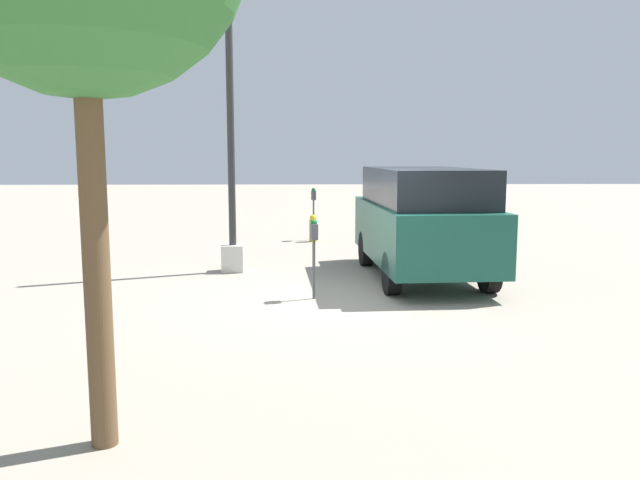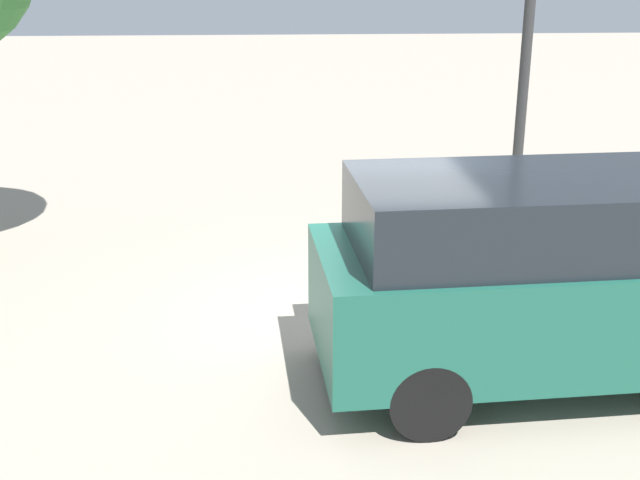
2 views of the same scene
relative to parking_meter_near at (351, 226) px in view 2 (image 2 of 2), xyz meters
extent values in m
plane|color=gray|center=(-0.04, -0.60, -0.98)|extent=(80.00, 80.00, 0.00)
cylinder|color=#4C4C4C|center=(0.00, 0.00, -0.49)|extent=(0.05, 0.05, 1.00)
cube|color=#47474C|center=(0.00, 0.00, 0.14)|extent=(0.21, 0.14, 0.26)
sphere|color=#14662D|center=(0.00, 0.00, 0.30)|extent=(0.11, 0.11, 0.11)
cube|color=beige|center=(2.51, 1.61, -0.71)|extent=(0.44, 0.44, 0.55)
cylinder|color=#2D2D2D|center=(2.51, 1.61, 2.40)|extent=(0.15, 0.15, 5.66)
cube|color=#195142|center=(1.75, -2.12, -0.08)|extent=(4.67, 2.20, 1.07)
cube|color=black|center=(1.63, -2.13, 0.80)|extent=(3.75, 1.99, 0.69)
cylinder|color=black|center=(3.12, -1.19, -0.61)|extent=(0.75, 0.27, 0.74)
cylinder|color=black|center=(0.29, -1.34, -0.61)|extent=(0.75, 0.27, 0.74)
cylinder|color=black|center=(0.38, -3.06, -0.61)|extent=(0.75, 0.27, 0.74)
camera|label=1|loc=(-10.17, 0.20, 1.40)|focal=35.00mm
camera|label=2|loc=(-0.98, -9.19, 3.03)|focal=45.00mm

